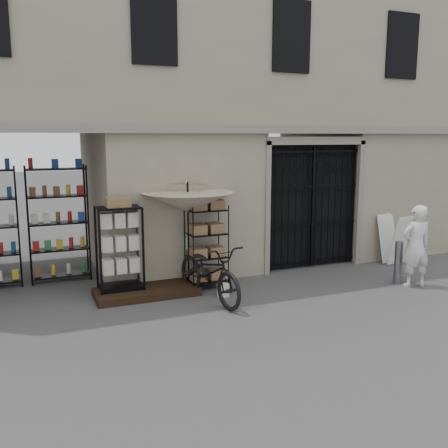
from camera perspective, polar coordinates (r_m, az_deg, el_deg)
name	(u,v)px	position (r m, az deg, el deg)	size (l,w,h in m)	color
ground	(292,304)	(9.55, 7.79, -9.04)	(80.00, 80.00, 0.00)	#262629
main_building	(213,78)	(12.71, -1.24, 16.32)	(14.00, 4.00, 9.00)	gray
shop_recess	(26,218)	(10.68, -21.73, 0.67)	(3.00, 1.70, 3.00)	black
shop_shelving	(23,226)	(11.21, -21.96, -0.23)	(2.70, 0.50, 2.50)	black
iron_gate	(309,205)	(12.00, 9.68, 2.19)	(2.50, 0.21, 3.00)	black
step_platform	(146,292)	(10.04, -8.87, -7.66)	(2.00, 0.90, 0.15)	black
display_cabinet	(120,253)	(9.88, -11.81, -3.21)	(0.89, 0.64, 1.76)	black
wire_rack	(206,247)	(10.26, -2.02, -2.68)	(0.83, 0.64, 1.73)	black
market_umbrella	(188,197)	(10.08, -4.16, 3.12)	(1.93, 1.95, 2.64)	black
white_bucket	(223,290)	(9.89, -0.11, -7.56)	(0.25, 0.25, 0.24)	silver
bicycle	(210,300)	(9.70, -1.67, -8.64)	(0.74, 1.12, 2.14)	black
steel_bollard	(398,262)	(11.26, 19.29, -4.17)	(0.17, 0.17, 0.91)	slate
shopkeeper	(413,286)	(11.26, 20.81, -6.66)	(0.63, 1.72, 0.41)	silver
easel_sign	(394,239)	(12.91, 18.83, -1.65)	(0.68, 0.75, 1.19)	silver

